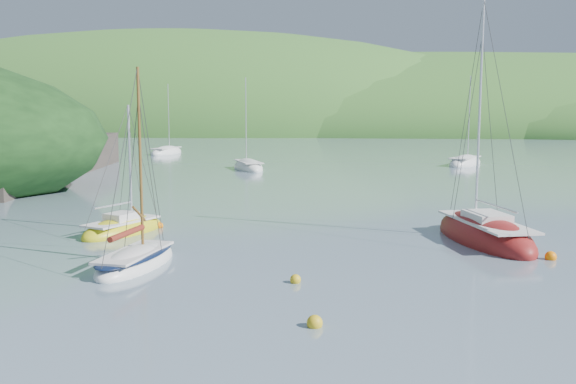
# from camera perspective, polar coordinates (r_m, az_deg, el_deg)

# --- Properties ---
(ground) EXTENTS (700.00, 700.00, 0.00)m
(ground) POSITION_cam_1_polar(r_m,az_deg,el_deg) (22.94, -3.23, -8.90)
(ground) COLOR slate
(ground) RESTS_ON ground
(shoreline_hills) EXTENTS (690.00, 135.00, 56.00)m
(shoreline_hills) POSITION_cam_1_polar(r_m,az_deg,el_deg) (194.60, 4.12, 5.58)
(shoreline_hills) COLOR #2F6827
(shoreline_hills) RESTS_ON ground
(daysailer_white) EXTENTS (2.58, 5.83, 8.72)m
(daysailer_white) POSITION_cam_1_polar(r_m,az_deg,el_deg) (27.23, -13.38, -6.01)
(daysailer_white) COLOR white
(daysailer_white) RESTS_ON ground
(sloop_red) EXTENTS (5.33, 9.04, 12.65)m
(sloop_red) POSITION_cam_1_polar(r_m,az_deg,el_deg) (32.79, 17.04, -3.80)
(sloop_red) COLOR maroon
(sloop_red) RESTS_ON ground
(sailboat_yellow) EXTENTS (3.93, 5.88, 7.26)m
(sailboat_yellow) POSITION_cam_1_polar(r_m,az_deg,el_deg) (34.46, -14.44, -3.27)
(sailboat_yellow) COLOR gold
(sailboat_yellow) RESTS_ON ground
(distant_sloop_a) EXTENTS (5.45, 7.75, 10.49)m
(distant_sloop_a) POSITION_cam_1_polar(r_m,az_deg,el_deg) (67.80, -3.56, 2.17)
(distant_sloop_a) COLOR white
(distant_sloop_a) RESTS_ON ground
(distant_sloop_b) EXTENTS (5.59, 8.09, 10.93)m
(distant_sloop_b) POSITION_cam_1_polar(r_m,az_deg,el_deg) (75.51, 15.46, 2.46)
(distant_sloop_b) COLOR white
(distant_sloop_b) RESTS_ON ground
(distant_sloop_c) EXTENTS (3.77, 7.77, 10.63)m
(distant_sloop_c) POSITION_cam_1_polar(r_m,az_deg,el_deg) (91.86, -10.75, 3.45)
(distant_sloop_c) COLOR white
(distant_sloop_c) RESTS_ON ground
(mooring_buoys) EXTENTS (19.56, 14.97, 0.49)m
(mooring_buoys) POSITION_cam_1_polar(r_m,az_deg,el_deg) (26.06, 1.73, -6.61)
(mooring_buoys) COLOR gold
(mooring_buoys) RESTS_ON ground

